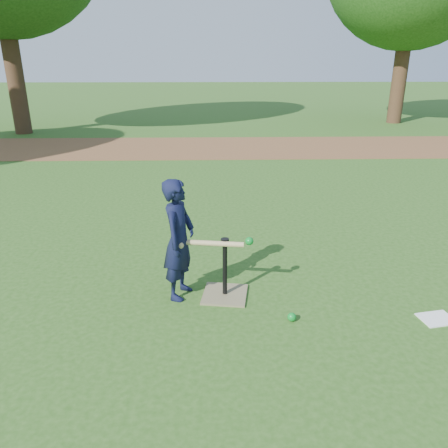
{
  "coord_description": "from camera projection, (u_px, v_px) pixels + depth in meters",
  "views": [
    {
      "loc": [
        -0.13,
        -3.96,
        2.23
      ],
      "look_at": [
        -0.01,
        0.15,
        0.65
      ],
      "focal_mm": 35.0,
      "sensor_mm": 36.0,
      "label": 1
    }
  ],
  "objects": [
    {
      "name": "ground",
      "position": [
        226.0,
        288.0,
        4.5
      ],
      "size": [
        80.0,
        80.0,
        0.0
      ],
      "primitive_type": "plane",
      "color": "#285116",
      "rests_on": "ground"
    },
    {
      "name": "dirt_strip",
      "position": [
        217.0,
        147.0,
        11.5
      ],
      "size": [
        24.0,
        3.0,
        0.01
      ],
      "primitive_type": "cube",
      "color": "brown",
      "rests_on": "ground"
    },
    {
      "name": "child",
      "position": [
        179.0,
        240.0,
        4.17
      ],
      "size": [
        0.4,
        0.5,
        1.2
      ],
      "primitive_type": "imported",
      "rotation": [
        0.0,
        0.0,
        1.28
      ],
      "color": "black",
      "rests_on": "ground"
    },
    {
      "name": "wiffle_ball_ground",
      "position": [
        292.0,
        317.0,
        3.93
      ],
      "size": [
        0.08,
        0.08,
        0.08
      ],
      "primitive_type": "sphere",
      "color": "#0C8425",
      "rests_on": "ground"
    },
    {
      "name": "clipboard",
      "position": [
        437.0,
        319.0,
        3.96
      ],
      "size": [
        0.34,
        0.28,
        0.01
      ],
      "primitive_type": "cube",
      "rotation": [
        0.0,
        0.0,
        0.18
      ],
      "color": "white",
      "rests_on": "ground"
    },
    {
      "name": "batting_tee",
      "position": [
        225.0,
        286.0,
        4.33
      ],
      "size": [
        0.49,
        0.49,
        0.61
      ],
      "color": "#7E7350",
      "rests_on": "ground"
    },
    {
      "name": "swing_action",
      "position": [
        217.0,
        243.0,
        4.14
      ],
      "size": [
        0.73,
        0.15,
        0.08
      ],
      "color": "tan",
      "rests_on": "ground"
    }
  ]
}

